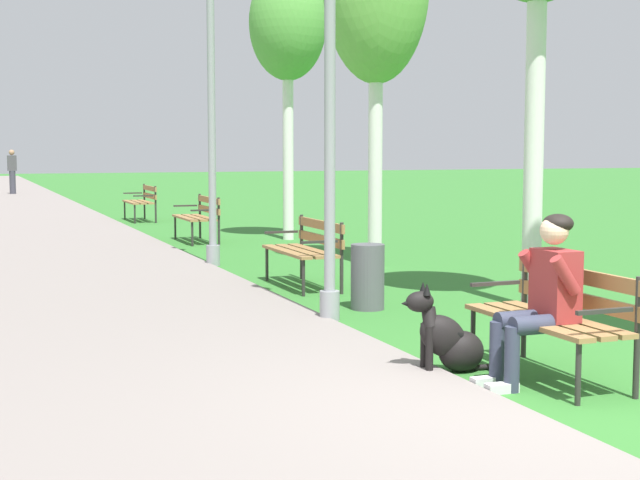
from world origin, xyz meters
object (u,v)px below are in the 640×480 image
Objects in this scene: park_bench_mid at (307,246)px; park_bench_furthest at (142,199)px; park_bench_near at (556,311)px; park_bench_far at (199,214)px; pedestrian_distant at (12,172)px; dog_black at (448,339)px; lamp_post_near at (330,87)px; lamp_post_mid at (211,105)px; litter_bin at (368,277)px; person_seated_on_near_bench at (543,293)px; birch_tree_fourth at (288,27)px.

park_bench_furthest is at bearing 89.86° from park_bench_mid.
park_bench_near is 10.95m from park_bench_far.
pedestrian_distant reaches higher than park_bench_mid.
park_bench_near is 0.91× the size of pedestrian_distant.
dog_black is at bearing -92.03° from park_bench_furthest.
lamp_post_mid is at bearing 89.60° from lamp_post_near.
lamp_post_near is 6.39× the size of litter_bin.
park_bench_mid is at bearing -77.62° from lamp_post_mid.
lamp_post_mid reaches higher than litter_bin.
park_bench_furthest is at bearing 90.71° from park_bench_far.
pedestrian_distant is at bearing 94.62° from litter_bin.
lamp_post_near reaches higher than litter_bin.
lamp_post_mid reaches higher than park_bench_mid.
litter_bin is (0.04, -1.75, -0.16)m from park_bench_mid.
park_bench_mid is 1.80× the size of dog_black.
park_bench_mid and park_bench_furthest have the same top height.
person_seated_on_near_bench is at bearing -92.20° from litter_bin.
park_bench_furthest is 0.91× the size of pedestrian_distant.
birch_tree_fourth is 7.24× the size of litter_bin.
pedestrian_distant is (-1.55, 27.41, -1.47)m from lamp_post_near.
lamp_post_near is 0.99× the size of lamp_post_mid.
birch_tree_fourth is (2.31, 10.36, 3.69)m from dog_black.
litter_bin is at bearing 36.89° from lamp_post_near.
park_bench_far is at bearing -83.41° from pedestrian_distant.
lamp_post_near is (-0.05, 2.36, 2.05)m from dog_black.
birch_tree_fourth reaches higher than park_bench_far.
lamp_post_mid is at bearing 102.38° from park_bench_mid.
dog_black is at bearing -96.65° from park_bench_mid.
lamp_post_mid reaches higher than pedestrian_distant.
park_bench_far is at bearing 79.43° from lamp_post_mid.
person_seated_on_near_bench is at bearing -86.56° from lamp_post_mid.
lamp_post_near is at bearing -106.37° from birch_tree_fourth.
park_bench_mid reaches higher than dog_black.
pedestrian_distant reaches higher than litter_bin.
park_bench_mid is 25.28m from pedestrian_distant.
park_bench_mid is at bearing -90.90° from park_bench_far.
park_bench_near is 2.14× the size of litter_bin.
park_bench_furthest is 14.12m from pedestrian_distant.
birch_tree_fourth is at bearing -72.25° from park_bench_furthest.
park_bench_mid is 0.91× the size of pedestrian_distant.
person_seated_on_near_bench is 30.42m from pedestrian_distant.
park_bench_furthest is at bearing 87.42° from lamp_post_near.
park_bench_near reaches higher than dog_black.
birch_tree_fourth is at bearing 77.46° from dog_black.
park_bench_near is 3.41m from lamp_post_near.
person_seated_on_near_bench is 1.79× the size of litter_bin.
litter_bin is (0.58, 2.82, 0.09)m from dog_black.
pedestrian_distant is at bearing 93.86° from person_seated_on_near_bench.
park_bench_furthest is 0.34× the size of lamp_post_near.
park_bench_mid is 0.34× the size of lamp_post_near.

